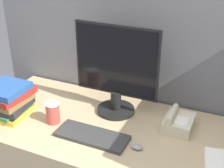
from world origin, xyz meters
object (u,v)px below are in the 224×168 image
monitor (116,72)px  mouse (137,147)px  desk_telephone (178,122)px  keyboard (92,136)px  book_stack (8,100)px  coffee_cup (53,113)px

monitor → mouse: 0.45m
desk_telephone → keyboard: bearing=-145.2°
mouse → desk_telephone: bearing=61.5°
monitor → book_stack: (-0.57, -0.29, -0.16)m
monitor → desk_telephone: monitor is taller
coffee_cup → desk_telephone: coffee_cup is taller
desk_telephone → mouse: bearing=-118.5°
mouse → monitor: bearing=129.8°
monitor → mouse: size_ratio=8.82×
book_stack → desk_telephone: book_stack is taller
keyboard → book_stack: size_ratio=1.46×
coffee_cup → monitor: bearing=42.9°
mouse → book_stack: 0.81m
monitor → desk_telephone: (0.39, -0.02, -0.22)m
monitor → keyboard: monitor is taller
mouse → desk_telephone: desk_telephone is taller
keyboard → desk_telephone: 0.48m
monitor → coffee_cup: 0.43m
book_stack → monitor: bearing=27.3°
keyboard → monitor: bearing=88.1°
mouse → coffee_cup: bearing=176.6°
keyboard → mouse: bearing=2.0°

